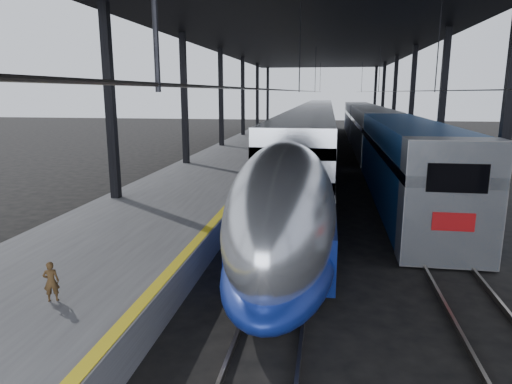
# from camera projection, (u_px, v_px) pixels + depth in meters

# --- Properties ---
(ground) EXTENTS (160.00, 160.00, 0.00)m
(ground) POSITION_uv_depth(u_px,v_px,m) (221.00, 271.00, 14.23)
(ground) COLOR black
(ground) RESTS_ON ground
(platform) EXTENTS (6.00, 80.00, 1.00)m
(platform) POSITION_uv_depth(u_px,v_px,m) (237.00, 160.00, 33.95)
(platform) COLOR #4C4C4F
(platform) RESTS_ON ground
(yellow_strip) EXTENTS (0.30, 80.00, 0.01)m
(yellow_strip) POSITION_uv_depth(u_px,v_px,m) (274.00, 154.00, 33.41)
(yellow_strip) COLOR gold
(yellow_strip) RESTS_ON platform
(rails) EXTENTS (6.52, 80.00, 0.16)m
(rails) POSITION_uv_depth(u_px,v_px,m) (346.00, 168.00, 32.82)
(rails) COLOR slate
(rails) RESTS_ON ground
(canopy) EXTENTS (18.00, 75.00, 9.47)m
(canopy) POSITION_uv_depth(u_px,v_px,m) (313.00, 38.00, 31.28)
(canopy) COLOR black
(canopy) RESTS_ON ground
(tgv_train) EXTENTS (2.99, 65.20, 4.29)m
(tgv_train) POSITION_uv_depth(u_px,v_px,m) (314.00, 133.00, 39.03)
(tgv_train) COLOR silver
(tgv_train) RESTS_ON ground
(second_train) EXTENTS (2.95, 56.05, 4.07)m
(second_train) POSITION_uv_depth(u_px,v_px,m) (372.00, 132.00, 40.06)
(second_train) COLOR navy
(second_train) RESTS_ON ground
(child) EXTENTS (0.39, 0.33, 0.90)m
(child) POSITION_uv_depth(u_px,v_px,m) (51.00, 281.00, 9.84)
(child) COLOR #442E16
(child) RESTS_ON platform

